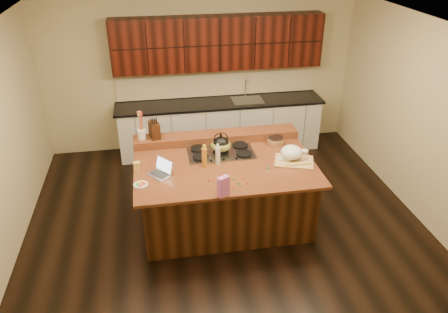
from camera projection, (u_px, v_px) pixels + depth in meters
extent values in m
cube|color=black|center=(225.00, 219.00, 6.27)|extent=(5.50, 5.00, 0.01)
cube|color=silver|center=(225.00, 28.00, 4.98)|extent=(5.50, 5.00, 0.01)
cube|color=#BEB285|center=(200.00, 75.00, 7.79)|extent=(5.50, 0.01, 2.70)
cube|color=#BEB285|center=(279.00, 269.00, 3.46)|extent=(5.50, 0.01, 2.70)
cube|color=#BEB285|center=(420.00, 120.00, 6.04)|extent=(0.01, 5.00, 2.70)
cube|color=black|center=(225.00, 194.00, 6.06)|extent=(2.22, 1.42, 0.88)
cube|color=black|center=(225.00, 165.00, 5.84)|extent=(2.40, 1.60, 0.04)
cube|color=black|center=(216.00, 137.00, 6.41)|extent=(2.40, 0.30, 0.12)
cube|color=gray|center=(221.00, 153.00, 6.09)|extent=(0.92, 0.52, 0.02)
cylinder|color=black|center=(198.00, 149.00, 6.15)|extent=(0.22, 0.22, 0.03)
cylinder|color=black|center=(240.00, 146.00, 6.24)|extent=(0.22, 0.22, 0.03)
cylinder|color=black|center=(201.00, 158.00, 5.92)|extent=(0.22, 0.22, 0.03)
cylinder|color=black|center=(244.00, 154.00, 6.01)|extent=(0.22, 0.22, 0.03)
cylinder|color=black|center=(221.00, 151.00, 6.08)|extent=(0.22, 0.22, 0.03)
cube|color=silver|center=(220.00, 127.00, 7.98)|extent=(3.60, 0.62, 0.90)
cube|color=black|center=(220.00, 103.00, 7.75)|extent=(3.70, 0.66, 0.04)
cube|color=gray|center=(248.00, 100.00, 7.82)|extent=(0.55, 0.42, 0.01)
cylinder|color=gray|center=(246.00, 87.00, 7.89)|extent=(0.02, 0.02, 0.36)
cube|color=black|center=(218.00, 43.00, 7.39)|extent=(3.60, 0.34, 0.90)
cube|color=#BEB285|center=(217.00, 82.00, 7.89)|extent=(3.60, 0.03, 0.50)
ellipsoid|color=black|center=(221.00, 144.00, 6.02)|extent=(0.30, 0.30, 0.20)
ellipsoid|color=olive|center=(221.00, 145.00, 6.03)|extent=(0.32, 0.32, 0.15)
cube|color=#B7B7BC|center=(159.00, 175.00, 5.56)|extent=(0.34, 0.35, 0.01)
cube|color=black|center=(159.00, 174.00, 5.55)|extent=(0.25, 0.26, 0.00)
cube|color=#B7B7BC|center=(164.00, 165.00, 5.58)|extent=(0.23, 0.26, 0.19)
cube|color=silver|center=(164.00, 165.00, 5.57)|extent=(0.20, 0.23, 0.16)
cylinder|color=orange|center=(204.00, 158.00, 5.70)|extent=(0.08, 0.08, 0.27)
cylinder|color=silver|center=(218.00, 156.00, 5.75)|extent=(0.08, 0.08, 0.25)
cube|color=tan|center=(294.00, 161.00, 5.86)|extent=(0.60, 0.52, 0.02)
ellipsoid|color=white|center=(292.00, 152.00, 5.87)|extent=(0.30, 0.30, 0.18)
cube|color=#EDD872|center=(290.00, 165.00, 5.73)|extent=(0.11, 0.03, 0.03)
cube|color=#EDD872|center=(298.00, 164.00, 5.74)|extent=(0.11, 0.03, 0.03)
cube|color=#EDD872|center=(306.00, 163.00, 5.76)|extent=(0.11, 0.03, 0.03)
cylinder|color=gray|center=(302.00, 160.00, 5.85)|extent=(0.20, 0.08, 0.01)
cylinder|color=white|center=(281.00, 159.00, 5.89)|extent=(0.10, 0.10, 0.04)
cylinder|color=white|center=(288.00, 159.00, 5.88)|extent=(0.12, 0.12, 0.04)
cylinder|color=white|center=(305.00, 152.00, 6.08)|extent=(0.10, 0.10, 0.04)
cylinder|color=#996B3F|center=(276.00, 142.00, 6.31)|extent=(0.29, 0.29, 0.09)
cone|color=silver|center=(268.00, 167.00, 5.68)|extent=(0.10, 0.10, 0.07)
cube|color=#C95EA7|center=(223.00, 186.00, 5.10)|extent=(0.15, 0.13, 0.25)
cylinder|color=white|center=(141.00, 184.00, 5.36)|extent=(0.22, 0.22, 0.01)
cube|color=gold|center=(137.00, 166.00, 5.64)|extent=(0.09, 0.07, 0.13)
cylinder|color=white|center=(142.00, 134.00, 6.18)|extent=(0.14, 0.14, 0.14)
cube|color=black|center=(154.00, 130.00, 6.19)|extent=(0.17, 0.22, 0.24)
ellipsoid|color=red|center=(247.00, 183.00, 5.37)|extent=(0.02, 0.02, 0.02)
ellipsoid|color=#198C26|center=(234.00, 179.00, 5.46)|extent=(0.02, 0.02, 0.02)
ellipsoid|color=red|center=(233.00, 187.00, 5.29)|extent=(0.02, 0.02, 0.02)
ellipsoid|color=#198C26|center=(226.00, 181.00, 5.42)|extent=(0.02, 0.02, 0.02)
ellipsoid|color=red|center=(213.00, 180.00, 5.44)|extent=(0.02, 0.02, 0.02)
ellipsoid|color=#198C26|center=(229.00, 178.00, 5.49)|extent=(0.02, 0.02, 0.02)
ellipsoid|color=red|center=(244.00, 179.00, 5.47)|extent=(0.02, 0.02, 0.02)
ellipsoid|color=#198C26|center=(240.00, 185.00, 5.34)|extent=(0.02, 0.02, 0.02)
ellipsoid|color=red|center=(209.00, 181.00, 5.43)|extent=(0.02, 0.02, 0.02)
ellipsoid|color=#198C26|center=(238.00, 183.00, 5.39)|extent=(0.02, 0.02, 0.02)
ellipsoid|color=red|center=(222.00, 179.00, 5.46)|extent=(0.02, 0.02, 0.02)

